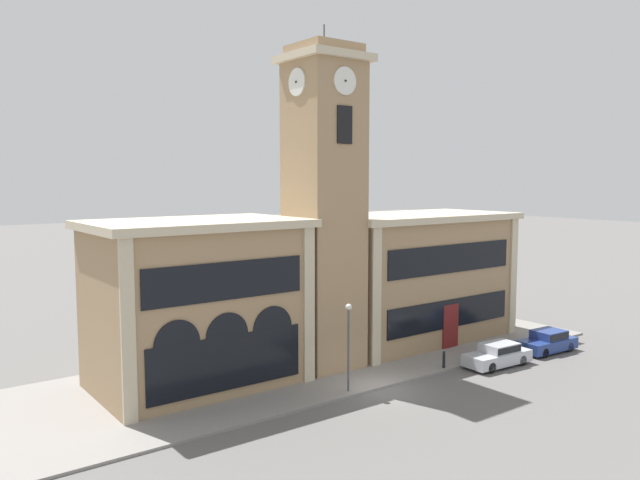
{
  "coord_description": "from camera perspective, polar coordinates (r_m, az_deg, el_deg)",
  "views": [
    {
      "loc": [
        -23.24,
        -25.32,
        11.89
      ],
      "look_at": [
        -1.77,
        3.35,
        8.36
      ],
      "focal_mm": 35.0,
      "sensor_mm": 36.0,
      "label": 1
    }
  ],
  "objects": [
    {
      "name": "bollard",
      "position": [
        40.21,
        11.26,
        -10.69
      ],
      "size": [
        0.18,
        0.18,
        1.06
      ],
      "color": "black",
      "rests_on": "sidewalk_kerb"
    },
    {
      "name": "ground_plane",
      "position": [
        36.37,
        5.56,
        -13.48
      ],
      "size": [
        300.0,
        300.0,
        0.0
      ],
      "primitive_type": "plane",
      "color": "#605E5B"
    },
    {
      "name": "parked_car_mid",
      "position": [
        46.17,
        20.09,
        -8.64
      ],
      "size": [
        4.45,
        2.16,
        1.51
      ],
      "rotation": [
        0.0,
        0.0,
        3.08
      ],
      "color": "navy",
      "rests_on": "ground_plane"
    },
    {
      "name": "parked_car_near",
      "position": [
        41.84,
        15.95,
        -10.0
      ],
      "size": [
        4.75,
        2.1,
        1.48
      ],
      "rotation": [
        0.0,
        0.0,
        3.08
      ],
      "color": "#B2B7C1",
      "rests_on": "ground_plane"
    },
    {
      "name": "sidewalk_kerb",
      "position": [
        40.94,
        -0.46,
        -11.14
      ],
      "size": [
        41.71,
        12.5,
        0.15
      ],
      "color": "gray",
      "rests_on": "ground_plane"
    },
    {
      "name": "town_hall_right_wing",
      "position": [
        46.53,
        8.59,
        -3.33
      ],
      "size": [
        15.31,
        7.85,
        9.34
      ],
      "color": "#9E7F5B",
      "rests_on": "ground_plane"
    },
    {
      "name": "clock_tower",
      "position": [
        38.48,
        0.37,
        2.82
      ],
      "size": [
        4.6,
        4.6,
        21.1
      ],
      "color": "#9E7F5B",
      "rests_on": "ground_plane"
    },
    {
      "name": "town_hall_left_wing",
      "position": [
        36.37,
        -11.18,
        -5.68
      ],
      "size": [
        11.98,
        7.85,
        9.58
      ],
      "color": "#9E7F5B",
      "rests_on": "ground_plane"
    },
    {
      "name": "street_lamp",
      "position": [
        34.66,
        2.62,
        -8.47
      ],
      "size": [
        0.36,
        0.36,
        4.92
      ],
      "color": "#4C4C51",
      "rests_on": "sidewalk_kerb"
    }
  ]
}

